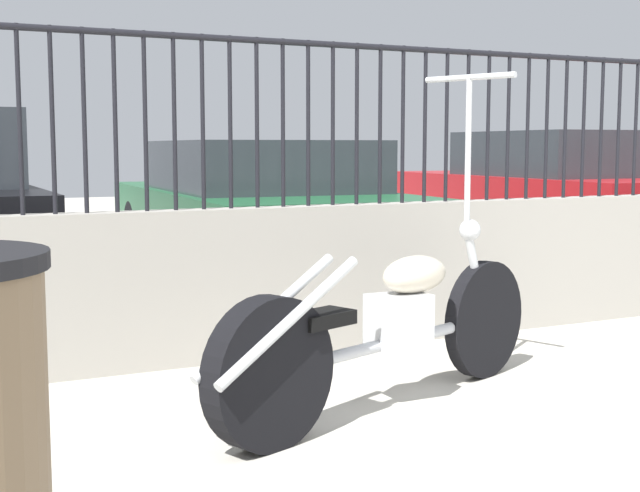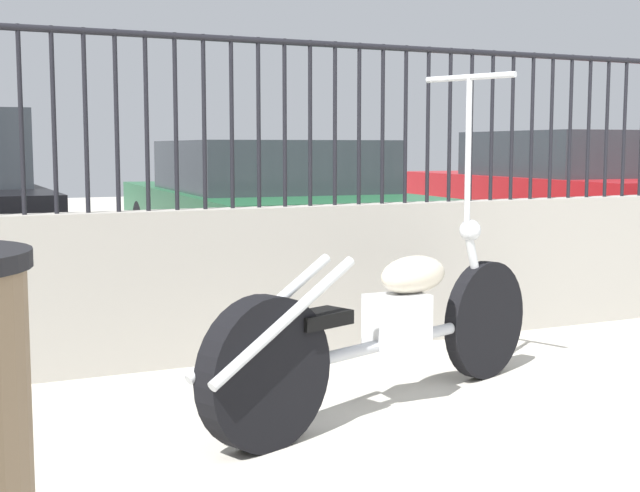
% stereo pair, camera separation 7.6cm
% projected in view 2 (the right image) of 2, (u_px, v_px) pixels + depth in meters
% --- Properties ---
extents(low_wall, '(10.41, 0.18, 0.86)m').
position_uv_depth(low_wall, '(447.00, 269.00, 5.67)').
color(low_wall, '#9E998E').
rests_on(low_wall, ground_plane).
extents(fence_railing, '(10.41, 0.04, 0.95)m').
position_uv_depth(fence_railing, '(450.00, 105.00, 5.55)').
color(fence_railing, black).
rests_on(fence_railing, low_wall).
extents(motorcycle_silver, '(2.10, 0.93, 1.57)m').
position_uv_depth(motorcycle_silver, '(374.00, 330.00, 4.01)').
color(motorcycle_silver, black).
rests_on(motorcycle_silver, ground_plane).
extents(car_green, '(2.17, 4.60, 1.26)m').
position_uv_depth(car_green, '(263.00, 207.00, 8.34)').
color(car_green, black).
rests_on(car_green, ground_plane).
extents(car_red, '(1.95, 4.07, 1.36)m').
position_uv_depth(car_red, '(559.00, 196.00, 9.41)').
color(car_red, black).
rests_on(car_red, ground_plane).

